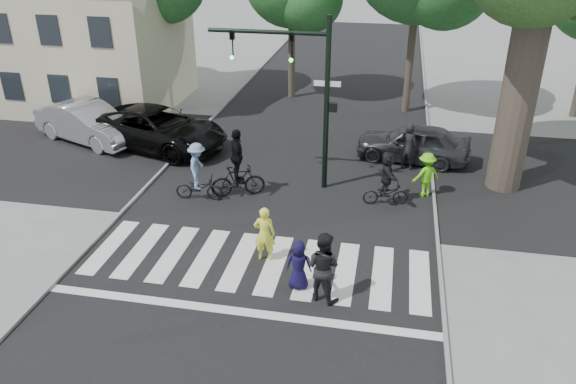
% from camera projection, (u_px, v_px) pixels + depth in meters
% --- Properties ---
extents(ground, '(120.00, 120.00, 0.00)m').
position_uv_depth(ground, '(248.00, 283.00, 14.97)').
color(ground, gray).
rests_on(ground, ground).
extents(road_stem, '(10.00, 70.00, 0.01)m').
position_uv_depth(road_stem, '(285.00, 199.00, 19.35)').
color(road_stem, black).
rests_on(road_stem, ground).
extents(road_cross, '(70.00, 10.00, 0.01)m').
position_uv_depth(road_cross, '(300.00, 164.00, 21.99)').
color(road_cross, black).
rests_on(road_cross, ground).
extents(curb_left, '(0.10, 70.00, 0.10)m').
position_uv_depth(curb_left, '(148.00, 185.00, 20.20)').
color(curb_left, gray).
rests_on(curb_left, ground).
extents(curb_right, '(0.10, 70.00, 0.10)m').
position_uv_depth(curb_right, '(435.00, 211.00, 18.47)').
color(curb_right, gray).
rests_on(curb_right, ground).
extents(crosswalk, '(10.00, 3.85, 0.01)m').
position_uv_depth(crosswalk, '(254.00, 269.00, 15.54)').
color(crosswalk, silver).
rests_on(crosswalk, ground).
extents(traffic_signal, '(4.45, 0.29, 6.00)m').
position_uv_depth(traffic_signal, '(302.00, 79.00, 18.60)').
color(traffic_signal, black).
rests_on(traffic_signal, ground).
extents(house, '(8.40, 8.10, 8.82)m').
position_uv_depth(house, '(91.00, 27.00, 27.51)').
color(house, beige).
rests_on(house, ground).
extents(pedestrian_woman, '(0.64, 0.44, 1.66)m').
position_uv_depth(pedestrian_woman, '(265.00, 234.00, 15.64)').
color(pedestrian_woman, '#E9F440').
rests_on(pedestrian_woman, ground).
extents(pedestrian_child, '(0.71, 0.49, 1.38)m').
position_uv_depth(pedestrian_child, '(299.00, 265.00, 14.50)').
color(pedestrian_child, '#110D34').
rests_on(pedestrian_child, ground).
extents(pedestrian_adult, '(1.12, 1.00, 1.91)m').
position_uv_depth(pedestrian_adult, '(323.00, 266.00, 13.99)').
color(pedestrian_adult, black).
rests_on(pedestrian_adult, ground).
extents(cyclist_left, '(1.66, 1.11, 2.05)m').
position_uv_depth(cyclist_left, '(198.00, 176.00, 18.96)').
color(cyclist_left, black).
rests_on(cyclist_left, ground).
extents(cyclist_mid, '(1.92, 1.22, 2.43)m').
position_uv_depth(cyclist_mid, '(238.00, 169.00, 19.17)').
color(cyclist_mid, black).
rests_on(cyclist_mid, ground).
extents(cyclist_right, '(1.58, 1.47, 1.92)m').
position_uv_depth(cyclist_right, '(387.00, 181.00, 18.65)').
color(cyclist_right, black).
rests_on(cyclist_right, ground).
extents(car_suv, '(6.55, 4.33, 1.67)m').
position_uv_depth(car_suv, '(157.00, 128.00, 23.25)').
color(car_suv, black).
rests_on(car_suv, ground).
extents(car_silver, '(5.35, 3.52, 1.67)m').
position_uv_depth(car_silver, '(88.00, 123.00, 23.90)').
color(car_silver, '#A8A6AB').
rests_on(car_silver, ground).
extents(car_grey, '(4.61, 2.39, 1.50)m').
position_uv_depth(car_grey, '(413.00, 143.00, 22.05)').
color(car_grey, '#2C2D30').
rests_on(car_grey, ground).
extents(bystander_hivis, '(1.18, 1.02, 1.59)m').
position_uv_depth(bystander_hivis, '(426.00, 175.00, 19.24)').
color(bystander_hivis, '#62D915').
rests_on(bystander_hivis, ground).
extents(bystander_dark, '(0.76, 0.59, 1.84)m').
position_uv_depth(bystander_dark, '(408.00, 147.00, 21.22)').
color(bystander_dark, black).
rests_on(bystander_dark, ground).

